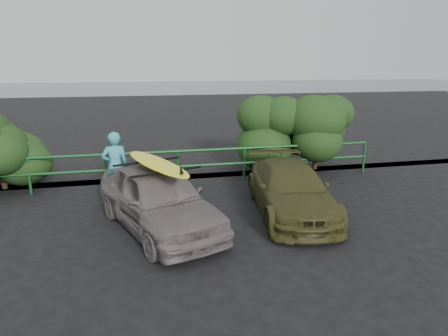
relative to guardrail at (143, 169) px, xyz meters
The scene contains 9 objects.
ground 5.03m from the guardrail, 90.00° to the right, with size 80.00×80.00×0.00m, color black.
ocean 55.00m from the guardrail, 90.00° to the left, with size 200.00×200.00×0.00m, color #535C66.
guardrail is the anchor object (origin of this frame).
shrub_right 5.06m from the guardrail, ahead, with size 3.20×2.40×2.24m, color #1F3D16, non-canonical shape.
sedan 3.15m from the guardrail, 85.54° to the right, with size 1.60×3.98×1.36m, color slate.
olive_vehicle 4.38m from the guardrail, 40.47° to the right, with size 1.62×3.99×1.16m, color #3E3D1B.
man 1.29m from the guardrail, 124.08° to the right, with size 0.66×0.43×1.80m, color teal.
roof_rack 3.26m from the guardrail, 85.54° to the right, with size 1.51×1.06×0.05m, color black, non-canonical shape.
surfboard 3.28m from the guardrail, 85.54° to the right, with size 0.57×2.74×0.08m, color yellow.
Camera 1 is at (-0.15, -6.21, 3.42)m, focal length 32.00 mm.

